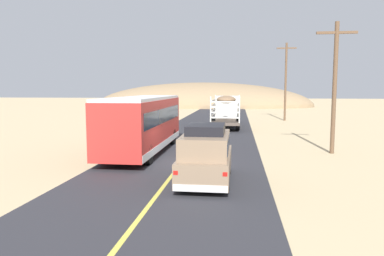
{
  "coord_description": "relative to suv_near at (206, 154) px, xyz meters",
  "views": [
    {
      "loc": [
        2.75,
        -17.34,
        3.7
      ],
      "look_at": [
        0.0,
        4.27,
        1.31
      ],
      "focal_mm": 33.86,
      "sensor_mm": 36.0,
      "label": 1
    }
  ],
  "objects": [
    {
      "name": "power_pole_near",
      "position": [
        6.59,
        7.32,
        2.82
      ],
      "size": [
        2.2,
        0.24,
        7.38
      ],
      "color": "brown",
      "rests_on": "ground"
    },
    {
      "name": "suv_near",
      "position": [
        0.0,
        0.0,
        0.0
      ],
      "size": [
        1.9,
        4.62,
        2.29
      ],
      "color": "#8C7259",
      "rests_on": "road_surface"
    },
    {
      "name": "power_pole_mid",
      "position": [
        6.59,
        28.74,
        3.57
      ],
      "size": [
        2.2,
        0.24,
        8.84
      ],
      "color": "brown",
      "rests_on": "ground"
    },
    {
      "name": "livestock_truck",
      "position": [
        0.15,
        22.53,
        0.64
      ],
      "size": [
        2.53,
        9.7,
        3.02
      ],
      "color": "silver",
      "rests_on": "road_surface"
    },
    {
      "name": "road_surface",
      "position": [
        -1.53,
        3.37,
        -1.14
      ],
      "size": [
        8.0,
        120.0,
        0.02
      ],
      "primitive_type": "cube",
      "color": "#2D2D33",
      "rests_on": "ground"
    },
    {
      "name": "ground_plane",
      "position": [
        -1.53,
        3.37,
        -1.15
      ],
      "size": [
        240.0,
        240.0,
        0.0
      ],
      "primitive_type": "plane",
      "color": "#CCB284"
    },
    {
      "name": "bus",
      "position": [
        -4.16,
        6.16,
        0.6
      ],
      "size": [
        2.54,
        10.0,
        3.21
      ],
      "color": "red",
      "rests_on": "road_surface"
    },
    {
      "name": "road_centre_line",
      "position": [
        -1.53,
        3.37,
        -1.13
      ],
      "size": [
        0.16,
        117.6,
        0.0
      ],
      "primitive_type": "cube",
      "color": "#D8CC4C",
      "rests_on": "road_surface"
    },
    {
      "name": "distant_hill",
      "position": [
        -6.2,
        61.81,
        -1.15
      ],
      "size": [
        45.5,
        22.3,
        9.87
      ],
      "primitive_type": "ellipsoid",
      "color": "#997C5A",
      "rests_on": "ground"
    }
  ]
}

